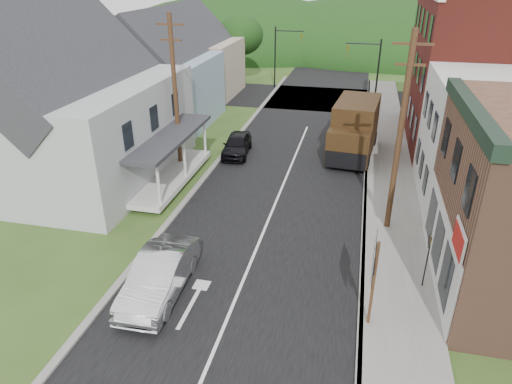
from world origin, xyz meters
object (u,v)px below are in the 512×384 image
Objects in this scene: dark_sedan at (237,145)px; warning_sign at (428,253)px; silver_sedan at (160,276)px; route_sign_cluster at (373,272)px; delivery_van at (354,129)px.

warning_sign reaches higher than dark_sedan.
silver_sedan is at bearing -166.47° from warning_sign.
route_sign_cluster is (8.55, -14.55, 1.56)m from dark_sedan.
dark_sedan is at bearing 123.54° from route_sign_cluster.
route_sign_cluster is (7.59, -0.02, 1.45)m from silver_sedan.
route_sign_cluster is at bearing -65.10° from dark_sedan.
warning_sign is at bearing 54.41° from route_sign_cluster.
delivery_van is 14.00m from warning_sign.
silver_sedan is 1.49× the size of route_sign_cluster.
warning_sign is (9.62, 2.51, 0.82)m from silver_sedan.
route_sign_cluster is at bearing -2.11° from silver_sedan.
warning_sign is at bearing 12.68° from silver_sedan.
warning_sign is (10.58, -12.02, 0.93)m from dark_sedan.
silver_sedan reaches higher than dark_sedan.
silver_sedan is 2.10× the size of warning_sign.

